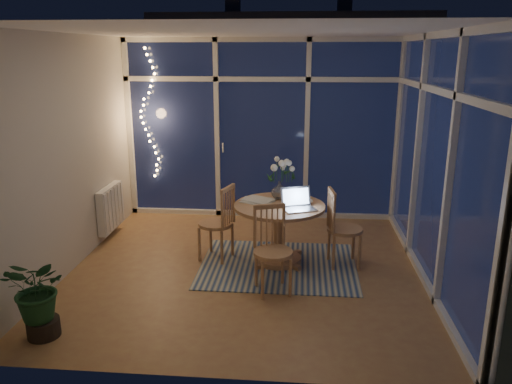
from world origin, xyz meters
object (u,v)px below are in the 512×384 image
at_px(dining_table, 279,234).
at_px(chair_left, 216,222).
at_px(flower_vase, 279,190).
at_px(potted_plant, 40,297).
at_px(chair_right, 345,228).
at_px(chair_front, 273,250).
at_px(laptop, 300,199).

relative_size(dining_table, chair_left, 1.13).
xyz_separation_m(flower_vase, potted_plant, (-1.97, -2.02, -0.44)).
relative_size(chair_right, chair_front, 1.01).
height_order(laptop, potted_plant, laptop).
bearing_deg(chair_front, dining_table, 70.23).
bearing_deg(dining_table, flower_vase, 92.60).
distance_m(dining_table, chair_front, 0.76).
height_order(chair_right, laptop, laptop).
bearing_deg(potted_plant, flower_vase, 45.69).
bearing_deg(potted_plant, chair_right, 32.70).
height_order(chair_right, potted_plant, chair_right).
bearing_deg(flower_vase, laptop, -60.27).
distance_m(chair_front, flower_vase, 1.06).
bearing_deg(chair_front, flower_vase, 71.40).
height_order(dining_table, flower_vase, flower_vase).
relative_size(chair_right, potted_plant, 1.22).
relative_size(chair_left, chair_front, 1.01).
distance_m(dining_table, laptop, 0.56).
xyz_separation_m(laptop, flower_vase, (-0.24, 0.42, -0.02)).
bearing_deg(chair_right, potted_plant, 115.05).
xyz_separation_m(dining_table, potted_plant, (-1.98, -1.77, 0.02)).
bearing_deg(laptop, chair_right, -4.32).
distance_m(chair_left, laptop, 1.07).
bearing_deg(dining_table, laptop, -37.26).
bearing_deg(laptop, flower_vase, 98.59).
relative_size(chair_left, potted_plant, 1.22).
relative_size(dining_table, flower_vase, 4.99).
xyz_separation_m(chair_right, chair_front, (-0.78, -0.74, -0.01)).
bearing_deg(chair_left, dining_table, 103.39).
height_order(chair_front, flower_vase, flower_vase).
xyz_separation_m(chair_left, flower_vase, (0.74, 0.20, 0.35)).
xyz_separation_m(dining_table, flower_vase, (-0.01, 0.25, 0.46)).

